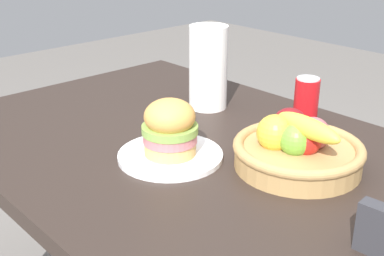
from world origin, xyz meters
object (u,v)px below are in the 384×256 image
Objects in this scene: sandwich at (170,128)px; soda_can at (306,100)px; paper_towel_roll at (208,68)px; napkin_holder at (376,229)px; plate at (170,156)px; fruit_basket at (297,147)px.

sandwich is 1.05× the size of soda_can.
paper_towel_roll reaches higher than napkin_holder.
plate is 0.43m from soda_can.
sandwich is 0.50m from napkin_holder.
sandwich is 0.55× the size of paper_towel_roll.
plate is 2.72× the size of napkin_holder.
soda_can reaches higher than napkin_holder.
paper_towel_roll is at bearing 121.60° from sandwich.
plate is 1.94× the size of soda_can.
napkin_holder is at bearing -43.20° from soda_can.
sandwich is at bearing 177.38° from napkin_holder.
napkin_holder is (0.28, -0.16, -0.00)m from fruit_basket.
paper_towel_roll is (-0.41, 0.13, 0.07)m from fruit_basket.
soda_can is at bearing 22.73° from paper_towel_roll.
fruit_basket is at bearing 38.07° from plate.
sandwich is at bearing 116.57° from plate.
plate is 1.02× the size of paper_towel_roll.
paper_towel_roll is (-0.27, -0.11, 0.06)m from soda_can.
plate is at bearing -58.40° from paper_towel_roll.
fruit_basket is at bearing 145.45° from napkin_holder.
sandwich is 0.46× the size of fruit_basket.
soda_can is 0.53× the size of paper_towel_roll.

